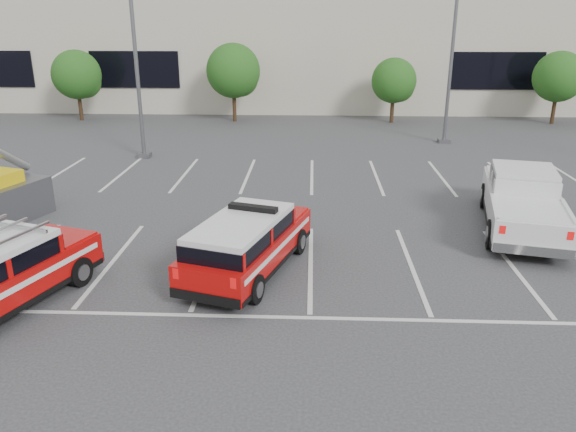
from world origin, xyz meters
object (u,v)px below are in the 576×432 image
Objects in this scene: tree_mid_left at (235,73)px; tree_right at (560,78)px; white_pickup at (522,206)px; light_pole_left at (135,44)px; fire_chief_suv at (248,247)px; convention_building at (316,39)px; light_pole_mid at (453,41)px; tree_mid_right at (395,82)px; tree_left at (78,76)px.

tree_right is (20.00, -0.00, -0.27)m from tree_mid_left.
tree_mid_left is 22.30m from white_pickup.
fire_chief_suv is at bearing -63.09° from light_pole_left.
convention_building is 5.86× the size of light_pole_mid.
tree_mid_left is 0.93× the size of fire_chief_suv.
tree_mid_left is (-5.09, -9.82, -1.68)m from convention_building.
convention_building reaches higher than tree_mid_left.
tree_mid_left is at bearing 134.30° from white_pickup.
fire_chief_suv is at bearing -106.57° from tree_mid_right.
fire_chief_suv is 8.95m from white_pickup.
tree_left and tree_right have the same top height.
white_pickup is at bearing -85.56° from tree_mid_right.
light_pole_mid is (21.91, -6.05, 2.41)m from tree_left.
tree_right is at bearing 36.77° from light_pole_mid.
tree_mid_left is 20.00m from tree_right.
tree_right is (30.00, 0.00, 0.00)m from tree_left.
white_pickup is at bearing 41.28° from fire_chief_suv.
light_pole_left reaches higher than tree_right.
tree_left is (-15.09, -9.82, -1.95)m from convention_building.
tree_mid_right is at bearing 107.52° from light_pole_mid.
convention_building is 29.77m from white_pickup.
light_pole_mid is 13.69m from white_pickup.
tree_right is (10.00, 0.00, 0.27)m from tree_mid_right.
tree_right is at bearing 23.51° from light_pole_left.
light_pole_left is at bearing -112.39° from convention_building.
tree_left is 22.86m from light_pole_mid.
tree_mid_right is 0.39× the size of light_pole_mid.
tree_mid_right is 16.72m from light_pole_left.
light_pole_mid is (1.91, -6.05, 2.68)m from tree_mid_right.
light_pole_left reaches higher than white_pickup.
convention_building reaches higher than fire_chief_suv.
light_pole_mid is (-8.09, -6.05, 2.41)m from tree_right.
fire_chief_suv is (6.37, -12.55, -4.48)m from light_pole_left.
light_pole_left is at bearing -55.48° from tree_left.
fire_chief_suv is at bearing -126.51° from tree_right.
tree_right is 0.43× the size of light_pole_left.
white_pickup is at bearing -77.50° from convention_building.
light_pole_mid is 1.97× the size of fire_chief_suv.
tree_left reaches higher than fire_chief_suv.
light_pole_left is (-3.09, -10.05, 2.14)m from tree_mid_left.
light_pole_mid is at bearing -15.43° from tree_left.
light_pole_mid is at bearing -143.23° from tree_right.
white_pickup is (11.47, -18.99, -2.31)m from tree_mid_left.
light_pole_mid is at bearing -66.74° from convention_building.
convention_building reaches higher than tree_mid_right.
tree_mid_right is at bearing -0.00° from tree_left.
light_pole_left reaches higher than tree_mid_right.
convention_building is at bearing 62.60° from tree_mid_left.
fire_chief_suv is at bearing -93.20° from convention_building.
white_pickup is (-8.53, -18.99, -2.04)m from tree_right.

